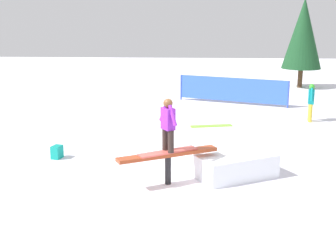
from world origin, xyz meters
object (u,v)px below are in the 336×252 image
at_px(rail_feature, 168,157).
at_px(main_rider_on_rail, 168,127).
at_px(loose_snowboard_lime, 211,126).
at_px(backpack_on_snow, 57,152).
at_px(bystander_teal, 311,100).
at_px(pine_tree_far, 303,34).

height_order(rail_feature, main_rider_on_rail, main_rider_on_rail).
distance_m(main_rider_on_rail, loose_snowboard_lime, 5.80).
relative_size(rail_feature, backpack_on_snow, 6.48).
bearing_deg(bystander_teal, loose_snowboard_lime, -65.90).
bearing_deg(main_rider_on_rail, pine_tree_far, -145.52).
distance_m(rail_feature, loose_snowboard_lime, 5.69).
distance_m(bystander_teal, pine_tree_far, 8.10).
bearing_deg(pine_tree_far, bystander_teal, 80.47).
bearing_deg(bystander_teal, main_rider_on_rail, -26.44).
relative_size(rail_feature, loose_snowboard_lime, 1.55).
xyz_separation_m(bystander_teal, loose_snowboard_lime, (3.48, 0.93, -0.74)).
relative_size(rail_feature, pine_tree_far, 0.49).
xyz_separation_m(rail_feature, pine_tree_far, (-5.93, -14.22, 2.09)).
bearing_deg(pine_tree_far, main_rider_on_rail, 67.35).
height_order(rail_feature, pine_tree_far, pine_tree_far).
height_order(loose_snowboard_lime, backpack_on_snow, backpack_on_snow).
bearing_deg(rail_feature, loose_snowboard_lime, -130.34).
relative_size(rail_feature, main_rider_on_rail, 1.65).
xyz_separation_m(backpack_on_snow, pine_tree_far, (-8.96, -12.49, 2.54)).
xyz_separation_m(bystander_teal, pine_tree_far, (-1.30, -7.75, 1.97)).
distance_m(bystander_teal, loose_snowboard_lime, 3.68).
height_order(rail_feature, bystander_teal, bystander_teal).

